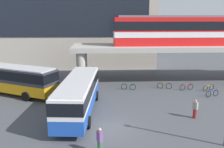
{
  "coord_description": "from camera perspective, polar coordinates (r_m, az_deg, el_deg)",
  "views": [
    {
      "loc": [
        -0.57,
        -17.76,
        8.61
      ],
      "look_at": [
        0.73,
        9.3,
        2.2
      ],
      "focal_mm": 39.3,
      "sensor_mm": 36.0,
      "label": 1
    }
  ],
  "objects": [
    {
      "name": "ground_plane",
      "position": [
        29.07,
        -1.5,
        -3.92
      ],
      "size": [
        120.0,
        120.0,
        0.0
      ],
      "primitive_type": "plane",
      "color": "#47494F"
    },
    {
      "name": "train",
      "position": [
        34.97,
        21.27,
        9.54
      ],
      "size": [
        24.57,
        2.96,
        3.84
      ],
      "color": "red",
      "rests_on": "elevated_platform"
    },
    {
      "name": "bicycle_orange",
      "position": [
        31.13,
        21.53,
        -3.01
      ],
      "size": [
        1.65,
        0.81,
        1.04
      ],
      "color": "black",
      "rests_on": "ground_plane"
    },
    {
      "name": "bicycle_red",
      "position": [
        30.61,
        16.94,
        -2.92
      ],
      "size": [
        1.76,
        0.44,
        1.04
      ],
      "color": "black",
      "rests_on": "ground_plane"
    },
    {
      "name": "bus_main",
      "position": [
        22.17,
        -7.75,
        -4.19
      ],
      "size": [
        3.44,
        11.21,
        3.22
      ],
      "color": "#1E4CB2",
      "rests_on": "ground_plane"
    },
    {
      "name": "elevated_platform",
      "position": [
        34.7,
        18.89,
        5.32
      ],
      "size": [
        32.71,
        5.94,
        4.88
      ],
      "color": "#ADA89E",
      "rests_on": "ground_plane"
    },
    {
      "name": "bicycle_green",
      "position": [
        29.49,
        3.83,
        -2.97
      ],
      "size": [
        1.77,
        0.42,
        1.04
      ],
      "color": "black",
      "rests_on": "ground_plane"
    },
    {
      "name": "bicycle_brown",
      "position": [
        30.52,
        12.1,
        -2.68
      ],
      "size": [
        1.75,
        0.49,
        1.04
      ],
      "color": "black",
      "rests_on": "ground_plane"
    },
    {
      "name": "pedestrian_by_bike_rack",
      "position": [
        22.48,
        18.76,
        -7.82
      ],
      "size": [
        0.46,
        0.47,
        1.67
      ],
      "color": "maroon",
      "rests_on": "ground_plane"
    },
    {
      "name": "bicycle_blue",
      "position": [
        29.06,
        22.26,
        -4.21
      ],
      "size": [
        1.7,
        0.67,
        1.04
      ],
      "color": "black",
      "rests_on": "ground_plane"
    },
    {
      "name": "pedestrian_at_kerb",
      "position": [
        16.21,
        -2.85,
        -15.38
      ],
      "size": [
        0.43,
        0.48,
        1.77
      ],
      "color": "#33663F",
      "rests_on": "ground_plane"
    },
    {
      "name": "station_building",
      "position": [
        46.27,
        -10.96,
        14.8
      ],
      "size": [
        31.21,
        12.91,
        19.98
      ],
      "color": "#B2A899",
      "rests_on": "ground_plane"
    },
    {
      "name": "bus_secondary",
      "position": [
        29.59,
        -22.32,
        -0.63
      ],
      "size": [
        11.0,
        7.25,
        3.22
      ],
      "color": "orange",
      "rests_on": "ground_plane"
    }
  ]
}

